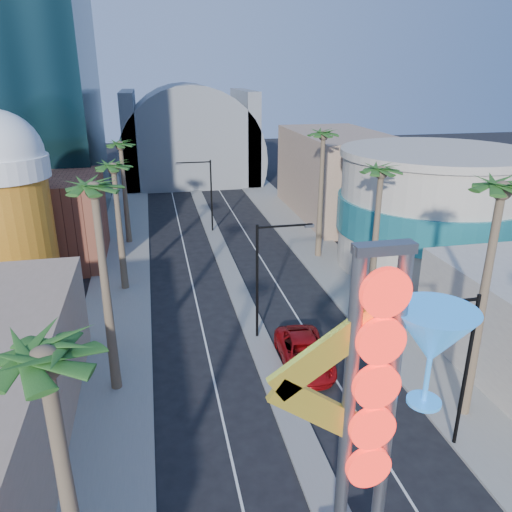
{
  "coord_description": "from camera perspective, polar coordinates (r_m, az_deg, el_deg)",
  "views": [
    {
      "loc": [
        -6.17,
        -9.02,
        17.07
      ],
      "look_at": [
        0.19,
        21.24,
        5.44
      ],
      "focal_mm": 35.0,
      "sensor_mm": 36.0,
      "label": 1
    }
  ],
  "objects": [
    {
      "name": "palm_5",
      "position": [
        25.01,
        26.04,
        5.09
      ],
      "size": [
        2.4,
        2.4,
        13.2
      ],
      "color": "brown",
      "rests_on": "ground"
    },
    {
      "name": "palm_7",
      "position": [
        46.04,
        7.68,
        12.63
      ],
      "size": [
        2.4,
        2.4,
        12.7
      ],
      "color": "brown",
      "rests_on": "ground"
    },
    {
      "name": "palm_3",
      "position": [
        51.66,
        -15.18,
        11.46
      ],
      "size": [
        2.4,
        2.4,
        11.2
      ],
      "color": "brown",
      "rests_on": "ground"
    },
    {
      "name": "neon_sign",
      "position": [
        16.96,
        15.52,
        -15.4
      ],
      "size": [
        6.53,
        2.6,
        12.55
      ],
      "color": "gray",
      "rests_on": "ground"
    },
    {
      "name": "sidewalk_west",
      "position": [
        47.3,
        -15.09,
        -1.19
      ],
      "size": [
        5.0,
        100.0,
        0.15
      ],
      "primitive_type": "cube",
      "color": "gray",
      "rests_on": "ground"
    },
    {
      "name": "palm_1",
      "position": [
        25.94,
        -17.85,
        5.68
      ],
      "size": [
        2.4,
        2.4,
        12.7
      ],
      "color": "brown",
      "rests_on": "ground"
    },
    {
      "name": "sidewalk_east",
      "position": [
        49.72,
        7.26,
        0.45
      ],
      "size": [
        5.0,
        100.0,
        0.15
      ],
      "primitive_type": "cube",
      "color": "gray",
      "rests_on": "ground"
    },
    {
      "name": "beer_mug",
      "position": [
        41.53,
        -26.77,
        5.56
      ],
      "size": [
        7.0,
        7.0,
        14.5
      ],
      "color": "#C4681A",
      "rests_on": "ground"
    },
    {
      "name": "pedestrian_b",
      "position": [
        37.74,
        14.57,
        -5.29
      ],
      "size": [
        1.01,
        0.9,
        1.73
      ],
      "primitive_type": "imported",
      "rotation": [
        0.0,
        0.0,
        2.79
      ],
      "color": "gray",
      "rests_on": "sidewalk_east"
    },
    {
      "name": "turquoise_building",
      "position": [
        47.4,
        19.33,
        4.99
      ],
      "size": [
        16.6,
        16.6,
        10.6
      ],
      "color": "#B4A798",
      "rests_on": "ground"
    },
    {
      "name": "palm_0",
      "position": [
        13.43,
        -22.65,
        -13.31
      ],
      "size": [
        2.4,
        2.4,
        11.7
      ],
      "color": "brown",
      "rests_on": "ground"
    },
    {
      "name": "filler_east",
      "position": [
        62.36,
        9.32,
        9.18
      ],
      "size": [
        10.0,
        20.0,
        10.0
      ],
      "primitive_type": "cube",
      "color": "#A18368",
      "rests_on": "ground"
    },
    {
      "name": "red_pickup",
      "position": [
        31.03,
        5.54,
        -10.99
      ],
      "size": [
        3.32,
        6.4,
        1.72
      ],
      "primitive_type": "imported",
      "rotation": [
        0.0,
        0.0,
        -0.08
      ],
      "color": "#A60C0F",
      "rests_on": "ground"
    },
    {
      "name": "brick_filler_west",
      "position": [
        49.78,
        -22.85,
        3.74
      ],
      "size": [
        10.0,
        10.0,
        8.0
      ],
      "primitive_type": "cube",
      "color": "brown",
      "rests_on": "ground"
    },
    {
      "name": "palm_2",
      "position": [
        39.85,
        -15.91,
        8.85
      ],
      "size": [
        2.4,
        2.4,
        11.2
      ],
      "color": "brown",
      "rests_on": "ground"
    },
    {
      "name": "streetlight_0",
      "position": [
        32.19,
        1.08,
        -1.65
      ],
      "size": [
        3.79,
        0.25,
        8.0
      ],
      "color": "black",
      "rests_on": "ground"
    },
    {
      "name": "canopy",
      "position": [
        82.25,
        -7.57,
        11.51
      ],
      "size": [
        22.0,
        16.0,
        22.0
      ],
      "color": "slate",
      "rests_on": "ground"
    },
    {
      "name": "palm_6",
      "position": [
        35.26,
        14.05,
        8.32
      ],
      "size": [
        2.4,
        2.4,
        11.7
      ],
      "color": "brown",
      "rests_on": "ground"
    },
    {
      "name": "streetlight_2",
      "position": [
        24.61,
        22.17,
        -10.91
      ],
      "size": [
        3.45,
        0.25,
        8.0
      ],
      "color": "black",
      "rests_on": "ground"
    },
    {
      "name": "streetlight_1",
      "position": [
        54.69,
        -5.72,
        7.63
      ],
      "size": [
        3.79,
        0.25,
        8.0
      ],
      "color": "black",
      "rests_on": "ground"
    },
    {
      "name": "median",
      "position": [
        50.38,
        -4.13,
        0.84
      ],
      "size": [
        1.6,
        84.0,
        0.15
      ],
      "primitive_type": "cube",
      "color": "gray",
      "rests_on": "ground"
    }
  ]
}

